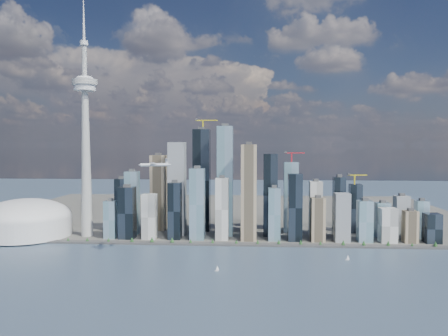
# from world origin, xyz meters

# --- Properties ---
(ground) EXTENTS (4000.00, 4000.00, 0.00)m
(ground) POSITION_xyz_m (0.00, 0.00, 0.00)
(ground) COLOR #334359
(ground) RESTS_ON ground
(seawall) EXTENTS (1100.00, 22.00, 4.00)m
(seawall) POSITION_xyz_m (0.00, 250.00, 2.00)
(seawall) COLOR #383838
(seawall) RESTS_ON ground
(land) EXTENTS (1400.00, 900.00, 3.00)m
(land) POSITION_xyz_m (0.00, 700.00, 1.50)
(land) COLOR #4C4C47
(land) RESTS_ON ground
(shoreline_trees) EXTENTS (960.53, 7.20, 8.80)m
(shoreline_trees) POSITION_xyz_m (0.00, 250.00, 8.78)
(shoreline_trees) COLOR #3F2D1E
(shoreline_trees) RESTS_ON seawall
(skyscraper_cluster) EXTENTS (736.00, 142.00, 273.76)m
(skyscraper_cluster) POSITION_xyz_m (59.61, 336.81, 85.29)
(skyscraper_cluster) COLOR black
(skyscraper_cluster) RESTS_ON land
(needle_tower) EXTENTS (56.00, 56.00, 550.50)m
(needle_tower) POSITION_xyz_m (-300.00, 310.00, 235.84)
(needle_tower) COLOR #A5A49F
(needle_tower) RESTS_ON land
(dome_stadium) EXTENTS (200.00, 200.00, 86.00)m
(dome_stadium) POSITION_xyz_m (-440.00, 300.00, 39.44)
(dome_stadium) COLOR silver
(dome_stadium) RESTS_ON land
(airplane) EXTENTS (58.95, 52.70, 14.73)m
(airplane) POSITION_xyz_m (-99.48, 131.07, 176.91)
(airplane) COLOR silver
(airplane) RESTS_ON ground
(sailboat_west) EXTENTS (7.75, 2.70, 10.72)m
(sailboat_west) POSITION_xyz_m (22.56, 58.48, 3.44)
(sailboat_west) COLOR silver
(sailboat_west) RESTS_ON ground
(sailboat_east) EXTENTS (7.84, 2.19, 10.92)m
(sailboat_east) POSITION_xyz_m (257.71, 145.04, 3.51)
(sailboat_east) COLOR silver
(sailboat_east) RESTS_ON ground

